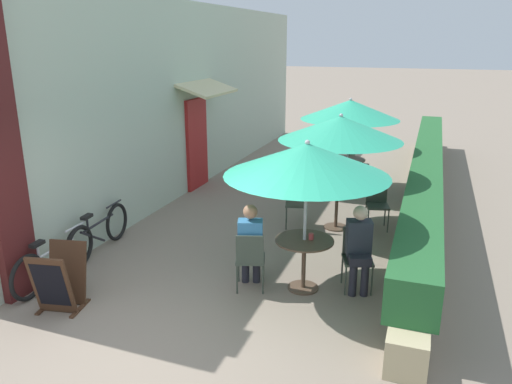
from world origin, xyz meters
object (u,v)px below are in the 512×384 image
at_px(cafe_chair_near_left, 250,257).
at_px(patio_umbrella_far, 350,110).
at_px(cafe_chair_near_right, 357,253).
at_px(menu_board, 60,279).
at_px(cafe_chair_mid_left, 296,202).
at_px(cafe_chair_far_left, 356,162).
at_px(bicycle_second, 99,232).
at_px(coffee_cup_near, 311,236).
at_px(bicycle_leaning, 55,260).
at_px(seated_patron_near_right, 359,245).
at_px(patio_table_mid, 337,200).
at_px(cafe_chair_mid_right, 377,201).
at_px(seated_patron_near_left, 251,242).
at_px(cafe_chair_far_right, 337,176).
at_px(patio_table_near, 304,252).
at_px(coffee_cup_mid, 335,187).
at_px(patio_umbrella_near, 307,160).
at_px(patio_table_far, 347,167).

bearing_deg(cafe_chair_near_left, patio_umbrella_far, 67.56).
bearing_deg(cafe_chair_near_right, menu_board, 10.19).
height_order(cafe_chair_mid_left, cafe_chair_far_left, same).
height_order(cafe_chair_near_right, bicycle_second, cafe_chair_near_right).
height_order(coffee_cup_near, menu_board, menu_board).
xyz_separation_m(cafe_chair_mid_left, bicycle_leaning, (-2.74, -3.26, -0.18)).
bearing_deg(seated_patron_near_right, patio_table_mid, -90.16).
relative_size(bicycle_leaning, bicycle_second, 0.99).
relative_size(coffee_cup_near, cafe_chair_mid_right, 0.10).
bearing_deg(patio_umbrella_far, cafe_chair_mid_left, -99.64).
bearing_deg(patio_table_mid, bicycle_second, -145.17).
relative_size(bicycle_leaning, menu_board, 2.08).
height_order(seated_patron_near_left, bicycle_leaning, seated_patron_near_left).
relative_size(cafe_chair_far_left, cafe_chair_far_right, 1.00).
bearing_deg(patio_table_near, seated_patron_near_right, 15.03).
bearing_deg(coffee_cup_mid, patio_umbrella_near, -88.51).
relative_size(cafe_chair_near_left, coffee_cup_mid, 9.67).
bearing_deg(cafe_chair_near_right, patio_umbrella_far, -96.47).
relative_size(coffee_cup_mid, cafe_chair_far_left, 0.10).
bearing_deg(patio_table_near, cafe_chair_far_right, 94.55).
bearing_deg(coffee_cup_mid, patio_table_mid, -32.22).
relative_size(seated_patron_near_left, patio_table_far, 1.53).
bearing_deg(seated_patron_near_right, coffee_cup_mid, -89.27).
xyz_separation_m(cafe_chair_far_left, menu_board, (-2.70, -7.36, -0.10)).
bearing_deg(seated_patron_near_left, coffee_cup_mid, 58.85).
relative_size(cafe_chair_near_right, bicycle_second, 0.49).
height_order(coffee_cup_mid, bicycle_second, coffee_cup_mid).
xyz_separation_m(coffee_cup_near, cafe_chair_mid_left, (-0.81, 2.23, -0.28)).
height_order(cafe_chair_near_right, patio_table_far, cafe_chair_near_right).
distance_m(seated_patron_near_left, seated_patron_near_right, 1.50).
distance_m(patio_table_near, cafe_chair_mid_left, 2.38).
xyz_separation_m(patio_table_mid, cafe_chair_far_right, (-0.33, 1.75, -0.04)).
bearing_deg(patio_umbrella_near, cafe_chair_far_right, 94.55).
bearing_deg(cafe_chair_near_left, cafe_chair_far_right, 67.91).
distance_m(cafe_chair_near_left, cafe_chair_mid_right, 3.39).
relative_size(seated_patron_near_left, cafe_chair_near_right, 1.44).
distance_m(patio_umbrella_far, bicycle_second, 6.09).
height_order(cafe_chair_far_left, cafe_chair_far_right, same).
bearing_deg(patio_table_near, patio_umbrella_far, 92.86).
bearing_deg(coffee_cup_near, patio_umbrella_near, -157.09).
xyz_separation_m(patio_umbrella_near, bicycle_leaning, (-3.46, -0.99, -1.54)).
relative_size(coffee_cup_mid, patio_umbrella_far, 0.04).
bearing_deg(seated_patron_near_right, cafe_chair_far_right, -93.13).
distance_m(cafe_chair_near_left, seated_patron_near_left, 0.20).
bearing_deg(cafe_chair_mid_right, patio_table_near, 61.44).
xyz_separation_m(seated_patron_near_left, patio_umbrella_far, (0.47, 5.22, 1.20)).
bearing_deg(cafe_chair_far_left, cafe_chair_near_left, 7.69).
bearing_deg(patio_table_near, bicycle_leaning, -163.99).
distance_m(cafe_chair_near_right, coffee_cup_mid, 2.40).
height_order(patio_umbrella_near, menu_board, patio_umbrella_near).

